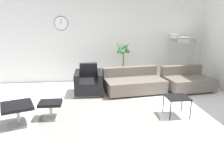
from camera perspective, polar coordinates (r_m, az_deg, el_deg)
ground_plane at (r=4.70m, az=-1.74°, el=-7.80°), size 12.00×12.00×0.00m
wall_back at (r=7.06m, az=-3.75°, el=11.97°), size 12.00×0.09×2.80m
round_rug at (r=4.67m, az=-3.14°, el=-7.93°), size 2.49×2.49×0.01m
ottoman at (r=4.58m, az=-15.75°, el=-5.63°), size 0.45×0.38×0.35m
armchair_red at (r=5.98m, az=-6.09°, el=0.28°), size 0.75×0.90×0.77m
couch_low at (r=6.09m, az=5.62°, el=0.13°), size 1.70×1.15×0.65m
couch_second at (r=6.61m, az=18.92°, el=0.60°), size 1.38×1.11×0.65m
side_table at (r=4.68m, az=16.64°, el=-3.68°), size 0.46×0.46×0.41m
potted_plant at (r=6.77m, az=2.89°, el=5.19°), size 0.53×0.53×1.36m
shelf_unit at (r=7.35m, az=17.55°, el=10.82°), size 0.94×0.28×1.69m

